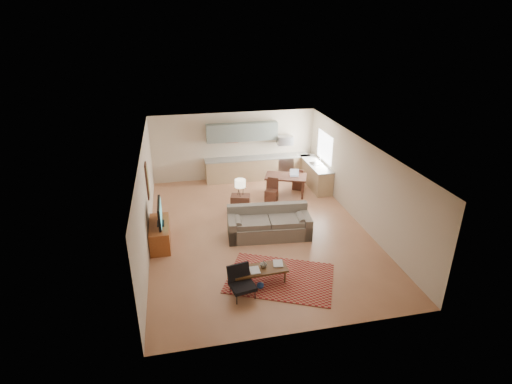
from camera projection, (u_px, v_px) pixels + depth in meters
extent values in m
plane|color=#A76C4B|center=(258.00, 230.00, 12.41)|extent=(9.00, 9.00, 0.00)
plane|color=white|center=(258.00, 146.00, 11.32)|extent=(9.00, 9.00, 0.00)
plane|color=beige|center=(234.00, 146.00, 15.89)|extent=(6.50, 0.00, 6.50)
plane|color=beige|center=(306.00, 279.00, 7.83)|extent=(6.50, 0.00, 6.50)
plane|color=beige|center=(146.00, 199.00, 11.25)|extent=(0.00, 9.00, 9.00)
plane|color=beige|center=(359.00, 181.00, 12.48)|extent=(0.00, 9.00, 9.00)
cube|color=#A5A8AD|center=(284.00, 166.00, 16.35)|extent=(0.62, 0.62, 0.90)
cube|color=#A5A8AD|center=(285.00, 140.00, 15.92)|extent=(0.62, 0.40, 0.35)
cube|color=slate|center=(242.00, 132.00, 15.56)|extent=(2.80, 0.34, 0.70)
cube|color=white|center=(325.00, 147.00, 15.08)|extent=(0.02, 1.40, 1.05)
cube|color=maroon|center=(280.00, 278.00, 10.10)|extent=(3.13, 2.72, 0.02)
imported|color=#9A331F|center=(250.00, 271.00, 9.68)|extent=(0.24, 0.32, 0.03)
imported|color=navy|center=(273.00, 264.00, 9.97)|extent=(0.36, 0.41, 0.02)
imported|color=black|center=(264.00, 264.00, 9.83)|extent=(0.19, 0.19, 0.18)
imported|color=beige|center=(315.00, 163.00, 15.08)|extent=(0.11, 0.11, 0.19)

